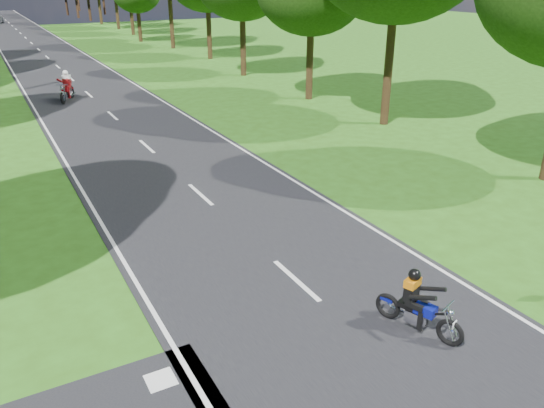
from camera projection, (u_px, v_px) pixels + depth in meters
ground at (347, 327)px, 10.72m from camera, size 160.00×160.00×0.00m
main_road at (39, 50)px, 50.98m from camera, size 7.00×140.00×0.02m
road_markings at (40, 52)px, 49.41m from camera, size 7.40×140.00×0.01m
rider_near_blue at (420, 302)px, 10.32m from camera, size 1.05×1.69×1.34m
rider_far_red at (66, 86)px, 29.69m from camera, size 1.46×2.11×1.68m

